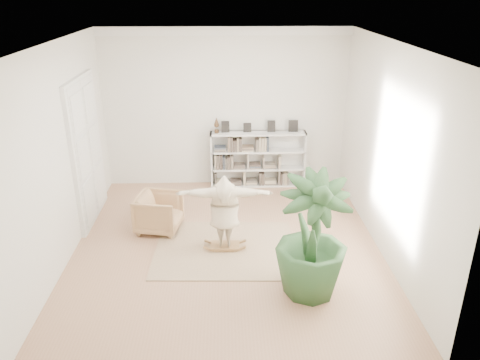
# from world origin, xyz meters

# --- Properties ---
(floor) EXTENTS (6.00, 6.00, 0.00)m
(floor) POSITION_xyz_m (0.00, 0.00, 0.00)
(floor) COLOR #A67856
(floor) RESTS_ON ground
(room_shell) EXTENTS (6.00, 6.00, 6.00)m
(room_shell) POSITION_xyz_m (0.00, 2.94, 3.51)
(room_shell) COLOR silver
(room_shell) RESTS_ON floor
(doors) EXTENTS (0.09, 1.78, 2.92)m
(doors) POSITION_xyz_m (-2.70, 1.30, 1.40)
(doors) COLOR white
(doors) RESTS_ON floor
(bookshelf) EXTENTS (2.20, 0.35, 1.64)m
(bookshelf) POSITION_xyz_m (0.74, 2.82, 0.64)
(bookshelf) COLOR silver
(bookshelf) RESTS_ON floor
(armchair) EXTENTS (0.95, 0.93, 0.74)m
(armchair) POSITION_xyz_m (-1.30, 0.69, 0.37)
(armchair) COLOR #A88358
(armchair) RESTS_ON floor
(rug) EXTENTS (2.57, 2.09, 0.02)m
(rug) POSITION_xyz_m (-0.04, -0.09, 0.01)
(rug) COLOR tan
(rug) RESTS_ON floor
(rocker_board) EXTENTS (0.53, 0.33, 0.11)m
(rocker_board) POSITION_xyz_m (-0.04, -0.09, 0.07)
(rocker_board) COLOR #906039
(rocker_board) RESTS_ON rug
(person) EXTENTS (1.68, 0.51, 1.35)m
(person) POSITION_xyz_m (-0.04, -0.09, 0.81)
(person) COLOR beige
(person) RESTS_ON rocker_board
(houseplant) EXTENTS (1.20, 1.20, 1.95)m
(houseplant) POSITION_xyz_m (1.26, -1.38, 0.97)
(houseplant) COLOR #2A4F27
(houseplant) RESTS_ON floor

